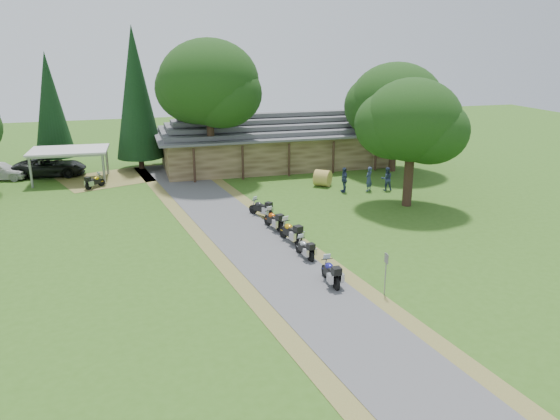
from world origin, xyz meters
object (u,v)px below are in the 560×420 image
object	(u,v)px
motorcycle_row_b	(305,247)
motorcycle_row_d	(274,219)
carport	(71,165)
car_dark_suv	(49,162)
lodge	(275,139)
motorcycle_row_e	(261,207)
motorcycle_carport_a	(95,181)
motorcycle_row_c	(291,231)
hay_bale	(323,178)
motorcycle_row_a	(331,271)

from	to	relation	value
motorcycle_row_b	motorcycle_row_d	bearing A→B (deg)	-5.60
carport	car_dark_suv	bearing A→B (deg)	133.08
lodge	motorcycle_row_e	bearing A→B (deg)	-108.96
car_dark_suv	motorcycle_carport_a	size ratio (longest dim) A/B	3.75
carport	motorcycle_row_e	xyz separation A→B (m)	(12.68, -13.47, -0.70)
carport	motorcycle_carport_a	bearing A→B (deg)	-54.13
motorcycle_row_c	carport	bearing A→B (deg)	19.80
motorcycle_row_e	hay_bale	distance (m)	9.03
carport	motorcycle_row_b	size ratio (longest dim) A/B	3.62
motorcycle_row_a	hay_bale	distance (m)	18.20
motorcycle_row_b	motorcycle_row_e	xyz separation A→B (m)	(-0.52, 7.58, 0.04)
carport	hay_bale	xyz separation A→B (m)	(19.28, -7.30, -0.67)
motorcycle_row_d	lodge	bearing A→B (deg)	-30.99
motorcycle_row_d	motorcycle_row_b	bearing A→B (deg)	169.32
motorcycle_carport_a	motorcycle_row_c	bearing A→B (deg)	-99.00
motorcycle_row_a	motorcycle_row_b	bearing A→B (deg)	2.30
lodge	carport	size ratio (longest dim) A/B	3.53
lodge	motorcycle_row_e	xyz separation A→B (m)	(-4.98, -14.50, -1.84)
motorcycle_row_b	motorcycle_row_d	world-z (taller)	motorcycle_row_d
motorcycle_row_b	motorcycle_row_c	distance (m)	2.43
motorcycle_row_c	motorcycle_carport_a	bearing A→B (deg)	20.28
motorcycle_carport_a	car_dark_suv	bearing A→B (deg)	81.16
lodge	motorcycle_row_b	distance (m)	22.61
hay_bale	motorcycle_row_c	bearing A→B (deg)	-118.42
motorcycle_row_d	hay_bale	world-z (taller)	hay_bale
motorcycle_row_a	motorcycle_row_c	bearing A→B (deg)	1.78
lodge	carport	xyz separation A→B (m)	(-17.66, -1.03, -1.14)
lodge	motorcycle_carport_a	bearing A→B (deg)	-165.65
motorcycle_row_b	motorcycle_row_a	bearing A→B (deg)	172.20
carport	car_dark_suv	distance (m)	2.90
motorcycle_row_b	motorcycle_row_d	xyz separation A→B (m)	(-0.39, 4.87, 0.07)
motorcycle_row_b	motorcycle_row_c	xyz separation A→B (m)	(-0.05, 2.43, 0.11)
carport	motorcycle_row_e	world-z (taller)	carport
motorcycle_row_e	motorcycle_row_c	bearing A→B (deg)	151.79
car_dark_suv	motorcycle_row_d	size ratio (longest dim) A/B	3.36
motorcycle_row_a	motorcycle_carport_a	xyz separation A→B (m)	(-11.42, 21.51, -0.07)
motorcycle_row_c	car_dark_suv	bearing A→B (deg)	20.32
motorcycle_row_c	motorcycle_row_d	size ratio (longest dim) A/B	1.06
lodge	car_dark_suv	distance (m)	19.60
lodge	motorcycle_row_a	bearing A→B (deg)	-99.61
motorcycle_row_e	motorcycle_carport_a	distance (m)	15.02
lodge	motorcycle_carport_a	size ratio (longest dim) A/B	12.72
carport	motorcycle_row_e	bearing A→B (deg)	-43.48
carport	motorcycle_carport_a	world-z (taller)	carport
lodge	motorcycle_row_c	size ratio (longest dim) A/B	10.71
motorcycle_carport_a	hay_bale	xyz separation A→B (m)	(17.36, -4.31, 0.07)
hay_bale	motorcycle_row_d	bearing A→B (deg)	-126.05
lodge	motorcycle_row_e	size ratio (longest dim) A/B	11.99
motorcycle_row_d	hay_bale	distance (m)	10.99
motorcycle_row_a	motorcycle_row_e	distance (m)	11.05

